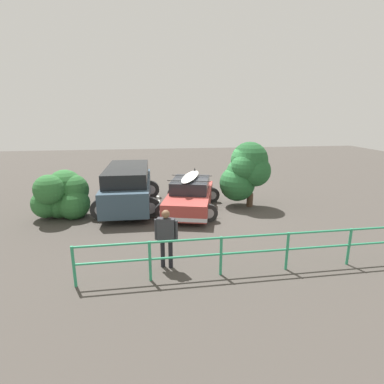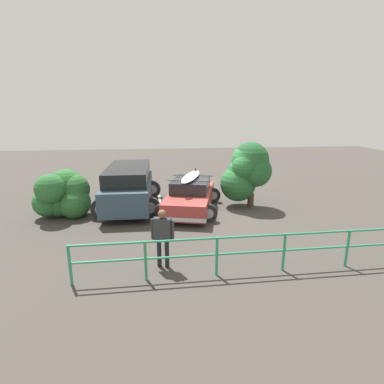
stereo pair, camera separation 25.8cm
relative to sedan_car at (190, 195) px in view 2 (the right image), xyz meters
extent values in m
cube|color=#423D38|center=(-0.76, 0.04, -0.64)|extent=(44.00, 44.00, 0.02)
cube|color=silver|center=(1.29, 0.04, -0.63)|extent=(0.12, 4.89, 0.00)
cube|color=#9E3833|center=(0.01, 0.04, -0.13)|extent=(2.63, 4.35, 0.63)
cube|color=#23262B|center=(-0.03, -0.12, 0.43)|extent=(1.91, 2.26, 0.49)
cube|color=silver|center=(0.51, 1.97, -0.32)|extent=(1.67, 0.52, 0.14)
cube|color=silver|center=(-0.49, -1.89, -0.32)|extent=(1.67, 0.52, 0.14)
cylinder|color=black|center=(-0.50, 1.47, -0.29)|extent=(0.68, 0.18, 0.68)
cylinder|color=#99999E|center=(-0.50, 1.47, -0.29)|extent=(0.37, 0.19, 0.37)
cylinder|color=black|center=(1.15, 1.05, -0.29)|extent=(0.68, 0.18, 0.68)
cylinder|color=#99999E|center=(1.15, 1.05, -0.29)|extent=(0.37, 0.19, 0.37)
cylinder|color=black|center=(-1.13, -0.97, -0.29)|extent=(0.68, 0.18, 0.68)
cylinder|color=#99999E|center=(-1.13, -0.97, -0.29)|extent=(0.37, 0.19, 0.37)
cylinder|color=black|center=(0.52, -1.39, -0.29)|extent=(0.68, 0.18, 0.68)
cylinder|color=#99999E|center=(0.52, -1.39, -0.29)|extent=(0.37, 0.19, 0.37)
cylinder|color=black|center=(0.10, 0.40, 0.71)|extent=(1.71, 0.47, 0.03)
cylinder|color=black|center=(-0.16, -0.64, 0.71)|extent=(1.71, 0.47, 0.03)
ellipsoid|color=white|center=(-0.04, -0.19, 0.77)|extent=(1.33, 2.62, 0.09)
cone|color=black|center=(-0.36, -1.17, 0.89)|extent=(0.10, 0.10, 0.14)
cube|color=#334756|center=(2.57, -0.74, 0.11)|extent=(1.88, 4.77, 0.95)
cube|color=black|center=(2.57, -0.74, 0.87)|extent=(1.72, 3.72, 0.56)
cylinder|color=black|center=(2.54, -3.22, 0.21)|extent=(0.73, 0.19, 0.73)
cylinder|color=black|center=(1.66, 0.69, -0.23)|extent=(0.81, 0.22, 0.81)
cylinder|color=#99999E|center=(1.66, 0.69, -0.23)|extent=(0.44, 0.23, 0.44)
cylinder|color=black|center=(3.52, 0.67, -0.23)|extent=(0.81, 0.22, 0.81)
cylinder|color=#99999E|center=(3.52, 0.67, -0.23)|extent=(0.44, 0.23, 0.44)
cylinder|color=black|center=(1.62, -2.16, -0.23)|extent=(0.81, 0.22, 0.81)
cylinder|color=#99999E|center=(1.62, -2.16, -0.23)|extent=(0.44, 0.23, 0.44)
cylinder|color=black|center=(3.49, -2.18, -0.23)|extent=(0.81, 0.22, 0.81)
cylinder|color=#99999E|center=(3.49, -2.18, -0.23)|extent=(0.44, 0.23, 0.44)
cylinder|color=black|center=(1.15, 4.72, -0.24)|extent=(0.11, 0.11, 0.78)
cylinder|color=black|center=(1.35, 4.65, -0.24)|extent=(0.11, 0.11, 0.78)
cube|color=#333338|center=(1.25, 4.68, 0.45)|extent=(0.49, 0.31, 0.59)
sphere|color=brown|center=(1.25, 4.68, 0.86)|extent=(0.21, 0.21, 0.21)
cylinder|color=#333338|center=(0.99, 4.77, 0.42)|extent=(0.08, 0.08, 0.56)
cylinder|color=#333338|center=(1.50, 4.60, 0.42)|extent=(0.08, 0.08, 0.56)
cylinder|color=#2D9366|center=(-3.59, 5.21, -0.11)|extent=(0.07, 0.07, 1.03)
cylinder|color=#2D9366|center=(-1.83, 5.24, -0.11)|extent=(0.07, 0.07, 1.03)
cylinder|color=#2D9366|center=(-0.08, 5.26, -0.11)|extent=(0.07, 0.07, 1.03)
cylinder|color=#2D9366|center=(1.68, 5.29, -0.11)|extent=(0.07, 0.07, 1.03)
cylinder|color=#2D9366|center=(3.44, 5.31, -0.11)|extent=(0.07, 0.07, 1.03)
cylinder|color=#2D9366|center=(-0.95, 5.25, 0.38)|extent=(8.78, 0.18, 0.06)
cylinder|color=#2D9366|center=(-0.95, 5.25, -0.06)|extent=(8.78, 0.18, 0.06)
cylinder|color=#4C3828|center=(-2.65, -0.15, -0.34)|extent=(0.28, 0.28, 0.58)
sphere|color=#235B2D|center=(-2.27, -0.28, 0.84)|extent=(1.33, 1.33, 1.33)
sphere|color=#235B2D|center=(-2.34, 0.01, 1.17)|extent=(1.21, 1.21, 1.21)
sphere|color=#235B2D|center=(-2.08, -0.25, 0.39)|extent=(1.53, 1.53, 1.53)
sphere|color=#235B2D|center=(-2.57, -0.24, 1.38)|extent=(1.58, 1.58, 1.58)
sphere|color=#235B2D|center=(-2.76, 0.02, 0.97)|extent=(1.31, 1.31, 1.31)
cylinder|color=#4C3828|center=(5.11, 0.21, -0.44)|extent=(0.24, 0.24, 0.38)
sphere|color=#2D6B33|center=(5.60, 0.33, -0.02)|extent=(1.09, 1.09, 1.09)
sphere|color=#2D6B33|center=(4.60, 0.30, -0.07)|extent=(1.24, 1.24, 1.24)
sphere|color=#2D6B33|center=(5.17, 0.16, -0.06)|extent=(1.19, 1.19, 1.19)
sphere|color=#2D6B33|center=(5.07, -0.25, 0.60)|extent=(0.85, 0.85, 0.85)
sphere|color=#2D6B33|center=(5.32, 0.64, 0.60)|extent=(1.11, 1.11, 1.11)
sphere|color=#2D6B33|center=(4.65, 0.04, 0.41)|extent=(1.25, 1.25, 1.25)
sphere|color=#2D6B33|center=(4.94, -0.05, 0.53)|extent=(1.35, 1.35, 1.35)
camera|label=1|loc=(1.58, 11.89, 3.37)|focal=28.00mm
camera|label=2|loc=(1.32, 11.93, 3.37)|focal=28.00mm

